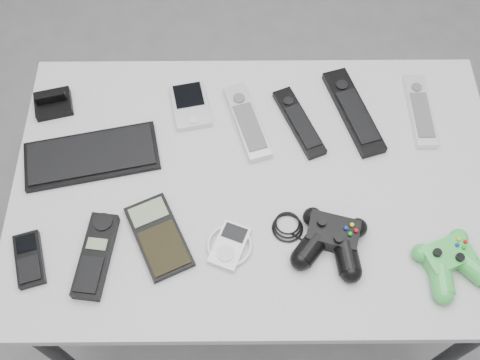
{
  "coord_description": "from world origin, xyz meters",
  "views": [
    {
      "loc": [
        -0.09,
        -0.61,
        1.75
      ],
      "look_at": [
        -0.09,
        -0.03,
        0.72
      ],
      "focal_mm": 42.0,
      "sensor_mm": 36.0,
      "label": 1
    }
  ],
  "objects_px": {
    "pda_keyboard": "(92,156)",
    "remote_black_b": "(353,111)",
    "calculator": "(159,236)",
    "remote_silver_a": "(247,121)",
    "mobile_phone": "(29,259)",
    "remote_black_a": "(299,122)",
    "remote_silver_b": "(420,110)",
    "controller_black": "(332,239)",
    "desk": "(257,195)",
    "controller_green": "(451,261)",
    "pda": "(190,105)",
    "mp3_player": "(230,245)",
    "cordless_handset": "(96,255)"
  },
  "relations": [
    {
      "from": "pda",
      "to": "mobile_phone",
      "type": "xyz_separation_m",
      "value": [
        -0.3,
        -0.37,
        -0.0
      ]
    },
    {
      "from": "remote_silver_b",
      "to": "controller_green",
      "type": "xyz_separation_m",
      "value": [
        -0.0,
        -0.37,
        0.01
      ]
    },
    {
      "from": "mobile_phone",
      "to": "mp3_player",
      "type": "bearing_deg",
      "value": -12.82
    },
    {
      "from": "desk",
      "to": "remote_black_b",
      "type": "bearing_deg",
      "value": 38.48
    },
    {
      "from": "mobile_phone",
      "to": "pda_keyboard",
      "type": "bearing_deg",
      "value": 51.89
    },
    {
      "from": "calculator",
      "to": "pda_keyboard",
      "type": "bearing_deg",
      "value": 104.56
    },
    {
      "from": "cordless_handset",
      "to": "remote_black_b",
      "type": "bearing_deg",
      "value": 39.81
    },
    {
      "from": "controller_black",
      "to": "cordless_handset",
      "type": "bearing_deg",
      "value": -161.05
    },
    {
      "from": "pda_keyboard",
      "to": "calculator",
      "type": "bearing_deg",
      "value": -62.11
    },
    {
      "from": "remote_black_a",
      "to": "remote_black_b",
      "type": "bearing_deg",
      "value": -9.78
    },
    {
      "from": "remote_black_b",
      "to": "cordless_handset",
      "type": "xyz_separation_m",
      "value": [
        -0.54,
        -0.35,
        0.0
      ]
    },
    {
      "from": "desk",
      "to": "controller_black",
      "type": "bearing_deg",
      "value": -45.52
    },
    {
      "from": "calculator",
      "to": "cordless_handset",
      "type": "bearing_deg",
      "value": 174.27
    },
    {
      "from": "remote_black_a",
      "to": "remote_silver_b",
      "type": "bearing_deg",
      "value": -16.1
    },
    {
      "from": "pda_keyboard",
      "to": "remote_black_b",
      "type": "bearing_deg",
      "value": -0.59
    },
    {
      "from": "desk",
      "to": "controller_black",
      "type": "xyz_separation_m",
      "value": [
        0.14,
        -0.14,
        0.08
      ]
    },
    {
      "from": "pda_keyboard",
      "to": "calculator",
      "type": "relative_size",
      "value": 1.65
    },
    {
      "from": "remote_silver_b",
      "to": "pda_keyboard",
      "type": "bearing_deg",
      "value": -171.47
    },
    {
      "from": "remote_silver_a",
      "to": "remote_black_b",
      "type": "bearing_deg",
      "value": -10.43
    },
    {
      "from": "cordless_handset",
      "to": "calculator",
      "type": "relative_size",
      "value": 1.01
    },
    {
      "from": "remote_silver_b",
      "to": "mobile_phone",
      "type": "height_order",
      "value": "same"
    },
    {
      "from": "pda_keyboard",
      "to": "cordless_handset",
      "type": "relative_size",
      "value": 1.64
    },
    {
      "from": "pda_keyboard",
      "to": "calculator",
      "type": "height_order",
      "value": "same"
    },
    {
      "from": "desk",
      "to": "remote_black_a",
      "type": "bearing_deg",
      "value": 57.04
    },
    {
      "from": "pda_keyboard",
      "to": "remote_black_a",
      "type": "bearing_deg",
      "value": -1.03
    },
    {
      "from": "pda_keyboard",
      "to": "remote_silver_b",
      "type": "xyz_separation_m",
      "value": [
        0.74,
        0.12,
        0.0
      ]
    },
    {
      "from": "remote_silver_a",
      "to": "controller_green",
      "type": "relative_size",
      "value": 1.46
    },
    {
      "from": "remote_black_a",
      "to": "calculator",
      "type": "relative_size",
      "value": 1.11
    },
    {
      "from": "remote_black_a",
      "to": "controller_black",
      "type": "relative_size",
      "value": 0.8
    },
    {
      "from": "remote_silver_a",
      "to": "mobile_phone",
      "type": "bearing_deg",
      "value": -159.91
    },
    {
      "from": "remote_silver_a",
      "to": "remote_silver_b",
      "type": "distance_m",
      "value": 0.4
    },
    {
      "from": "pda",
      "to": "mobile_phone",
      "type": "relative_size",
      "value": 1.1
    },
    {
      "from": "desk",
      "to": "remote_black_a",
      "type": "height_order",
      "value": "remote_black_a"
    },
    {
      "from": "mobile_phone",
      "to": "controller_green",
      "type": "distance_m",
      "value": 0.83
    },
    {
      "from": "pda",
      "to": "mobile_phone",
      "type": "height_order",
      "value": "same"
    },
    {
      "from": "desk",
      "to": "mobile_phone",
      "type": "relative_size",
      "value": 9.25
    },
    {
      "from": "controller_black",
      "to": "remote_black_b",
      "type": "bearing_deg",
      "value": 91.72
    },
    {
      "from": "remote_black_a",
      "to": "controller_green",
      "type": "bearing_deg",
      "value": -73.49
    },
    {
      "from": "mobile_phone",
      "to": "cordless_handset",
      "type": "bearing_deg",
      "value": -14.45
    },
    {
      "from": "remote_black_a",
      "to": "remote_silver_b",
      "type": "height_order",
      "value": "same"
    },
    {
      "from": "remote_silver_b",
      "to": "remote_black_b",
      "type": "bearing_deg",
      "value": -179.47
    },
    {
      "from": "desk",
      "to": "controller_black",
      "type": "distance_m",
      "value": 0.22
    },
    {
      "from": "desk",
      "to": "mp3_player",
      "type": "bearing_deg",
      "value": -111.81
    },
    {
      "from": "remote_black_a",
      "to": "controller_green",
      "type": "height_order",
      "value": "controller_green"
    },
    {
      "from": "pda",
      "to": "controller_black",
      "type": "xyz_separation_m",
      "value": [
        0.29,
        -0.34,
        0.01
      ]
    },
    {
      "from": "desk",
      "to": "remote_black_a",
      "type": "distance_m",
      "value": 0.19
    },
    {
      "from": "remote_black_b",
      "to": "calculator",
      "type": "relative_size",
      "value": 1.37
    },
    {
      "from": "remote_silver_b",
      "to": "calculator",
      "type": "relative_size",
      "value": 1.15
    },
    {
      "from": "remote_black_a",
      "to": "controller_black",
      "type": "distance_m",
      "value": 0.3
    },
    {
      "from": "desk",
      "to": "remote_black_a",
      "type": "xyz_separation_m",
      "value": [
        0.1,
        0.15,
        0.07
      ]
    }
  ]
}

